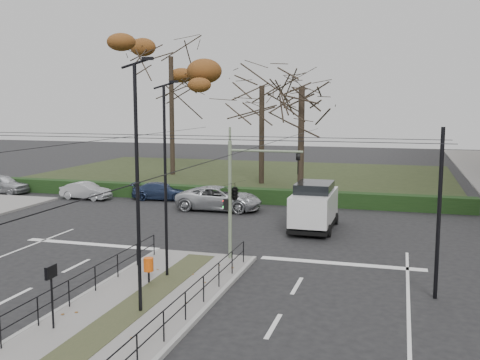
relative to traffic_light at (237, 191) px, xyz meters
The scene contains 19 objects.
ground 5.69m from the traffic_light, 109.62° to the right, with size 140.00×140.00×0.00m, color black.
median_island 7.79m from the traffic_light, 102.91° to the right, with size 4.40×15.00×0.14m, color slate.
park 28.69m from the traffic_light, 105.46° to the left, with size 38.00×26.00×0.10m, color black.
hedge 16.23m from the traffic_light, 118.34° to the left, with size 38.00×1.00×1.00m, color black.
median_railing 7.58m from the traffic_light, 102.73° to the right, with size 4.14×13.24×0.92m.
catenary 3.31m from the traffic_light, 119.11° to the right, with size 20.00×34.00×6.00m.
traffic_light is the anchor object (origin of this frame).
litter_bin 5.16m from the traffic_light, 118.74° to the right, with size 0.37×0.37×0.94m.
info_panel 9.44m from the traffic_light, 109.47° to the right, with size 0.11×0.50×1.93m.
streetlamp_median_near 7.00m from the traffic_light, 100.12° to the right, with size 0.67×0.14×8.03m.
streetlamp_median_far 3.72m from the traffic_light, 121.54° to the right, with size 0.62×0.13×7.48m.
parked_car_first 25.74m from the traffic_light, 150.33° to the left, with size 1.69×4.21×1.43m, color #A2A5A9.
parked_car_second 19.29m from the traffic_light, 140.51° to the left, with size 1.28×3.66×1.21m, color #A2A5A9.
parked_car_third 16.70m from the traffic_light, 125.16° to the left, with size 1.70×4.18×1.21m, color #202D4B.
parked_car_fourth 12.05m from the traffic_light, 111.83° to the left, with size 2.51×5.45×1.51m, color #A2A5A9.
white_van 7.68m from the traffic_light, 72.43° to the left, with size 2.24×4.89×2.57m.
rust_tree 30.78m from the traffic_light, 118.18° to the left, with size 9.79×9.79×14.37m.
bare_tree_center 23.67m from the traffic_light, 101.29° to the left, with size 7.43×7.43×10.77m.
bare_tree_near 16.84m from the traffic_light, 90.37° to the left, with size 5.26×5.26×10.38m.
Camera 1 is at (8.27, -18.08, 6.80)m, focal length 42.00 mm.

